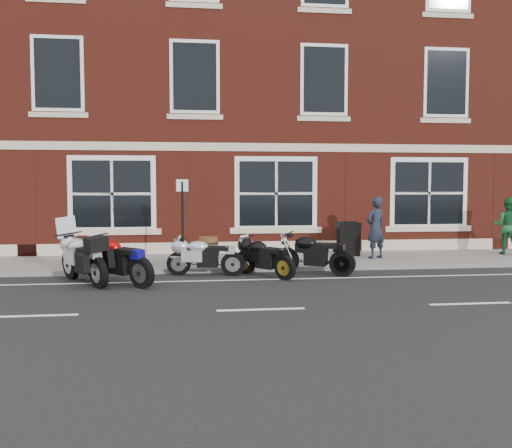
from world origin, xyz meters
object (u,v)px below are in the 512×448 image
object	(u,v)px
a_board_sign	(348,239)
parking_sign	(183,215)
barrel_planter	(208,248)
moto_naked_black	(313,253)
moto_touring_silver	(84,256)
pedestrian_left	(376,228)
moto_sport_red	(118,259)
pedestrian_right	(508,226)
moto_sport_silver	(204,255)
moto_sport_black	(264,256)

from	to	relation	value
a_board_sign	parking_sign	bearing A→B (deg)	-156.83
barrel_planter	moto_naked_black	bearing A→B (deg)	-42.28
moto_naked_black	moto_touring_silver	bearing A→B (deg)	128.39
moto_naked_black	pedestrian_left	bearing A→B (deg)	-18.09
moto_sport_red	pedestrian_right	bearing A→B (deg)	-29.41
moto_touring_silver	barrel_planter	size ratio (longest dim) A/B	3.14
moto_sport_silver	moto_sport_black	bearing A→B (deg)	-93.70
moto_touring_silver	moto_sport_black	size ratio (longest dim) A/B	1.24
parking_sign	moto_naked_black	bearing A→B (deg)	-10.05
moto_sport_black	moto_naked_black	world-z (taller)	moto_naked_black
moto_touring_silver	moto_sport_red	distance (m)	0.83
moto_naked_black	moto_sport_silver	bearing A→B (deg)	119.12
moto_sport_silver	moto_naked_black	bearing A→B (deg)	-82.77
a_board_sign	barrel_planter	xyz separation A→B (m)	(-4.18, -0.22, -0.19)
barrel_planter	parking_sign	distance (m)	1.55
moto_sport_red	moto_sport_black	world-z (taller)	moto_sport_red
moto_sport_silver	a_board_sign	bearing A→B (deg)	-51.31
moto_naked_black	pedestrian_right	distance (m)	7.03
moto_sport_silver	pedestrian_right	size ratio (longest dim) A/B	1.11
pedestrian_left	barrel_planter	size ratio (longest dim) A/B	2.79
moto_touring_silver	pedestrian_right	distance (m)	12.45
moto_naked_black	barrel_planter	world-z (taller)	moto_naked_black
barrel_planter	moto_sport_red	bearing A→B (deg)	-124.66
pedestrian_right	parking_sign	size ratio (longest dim) A/B	0.77
moto_touring_silver	parking_sign	xyz separation A→B (m)	(2.24, 1.93, 0.82)
moto_touring_silver	moto_sport_black	bearing A→B (deg)	-27.05
moto_touring_silver	moto_sport_silver	xyz separation A→B (m)	(2.77, 0.74, -0.11)
moto_touring_silver	parking_sign	bearing A→B (deg)	8.59
moto_naked_black	parking_sign	size ratio (longest dim) A/B	0.82
moto_sport_red	a_board_sign	size ratio (longest dim) A/B	1.64
moto_touring_silver	moto_sport_black	distance (m)	4.23
moto_naked_black	barrel_planter	xyz separation A→B (m)	(-2.52, 2.29, -0.11)
moto_sport_silver	barrel_planter	xyz separation A→B (m)	(0.19, 2.14, -0.06)
moto_touring_silver	pedestrian_left	world-z (taller)	pedestrian_left
pedestrian_right	a_board_sign	world-z (taller)	pedestrian_right
moto_sport_red	pedestrian_left	size ratio (longest dim) A/B	0.94
pedestrian_left	pedestrian_right	distance (m)	4.35
pedestrian_right	parking_sign	bearing A→B (deg)	49.18
parking_sign	a_board_sign	bearing A→B (deg)	25.84
moto_sport_red	barrel_planter	size ratio (longest dim) A/B	2.63
moto_sport_black	moto_sport_silver	size ratio (longest dim) A/B	0.84
moto_sport_silver	parking_sign	distance (m)	1.60
parking_sign	pedestrian_right	bearing A→B (deg)	18.04
pedestrian_left	parking_sign	xyz separation A→B (m)	(-5.53, -0.57, 0.42)
moto_sport_black	moto_sport_silver	bearing A→B (deg)	128.60
moto_sport_red	a_board_sign	xyz separation A→B (m)	(6.35, 3.36, 0.05)
moto_sport_silver	pedestrian_left	bearing A→B (deg)	-60.32
moto_sport_red	parking_sign	xyz separation A→B (m)	(1.45, 2.18, 0.85)
moto_sport_red	barrel_planter	world-z (taller)	moto_sport_red
moto_sport_black	a_board_sign	xyz separation A→B (m)	(2.93, 2.72, 0.13)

